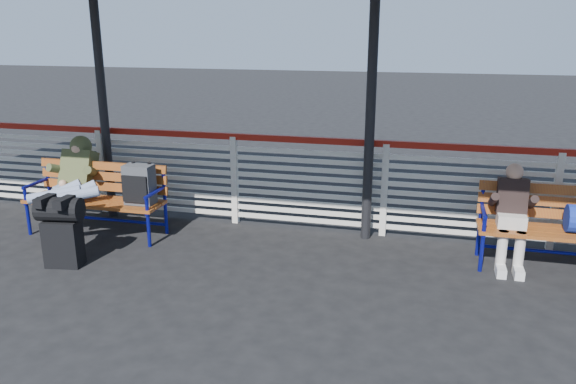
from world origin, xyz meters
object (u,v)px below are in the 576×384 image
(bench_right, at_px, (576,221))
(traveler_man, at_px, (69,188))
(luggage_stack, at_px, (62,229))
(bench_left, at_px, (113,189))
(companion_person, at_px, (512,215))

(bench_right, distance_m, traveler_man, 5.85)
(luggage_stack, height_order, traveler_man, traveler_man)
(bench_left, height_order, traveler_man, traveler_man)
(bench_right, bearing_deg, traveler_man, -174.52)
(traveler_man, bearing_deg, companion_person, 5.98)
(luggage_stack, relative_size, bench_right, 0.45)
(companion_person, bearing_deg, bench_left, -177.60)
(luggage_stack, xyz_separation_m, bench_right, (5.47, 1.24, 0.14))
(traveler_man, bearing_deg, luggage_stack, -63.30)
(luggage_stack, distance_m, traveler_man, 0.81)
(bench_right, xyz_separation_m, traveler_man, (-5.82, -0.56, 0.12))
(bench_left, height_order, bench_right, bench_left)
(traveler_man, bearing_deg, bench_left, 41.81)
(luggage_stack, relative_size, traveler_man, 0.49)
(bench_left, distance_m, bench_right, 5.44)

